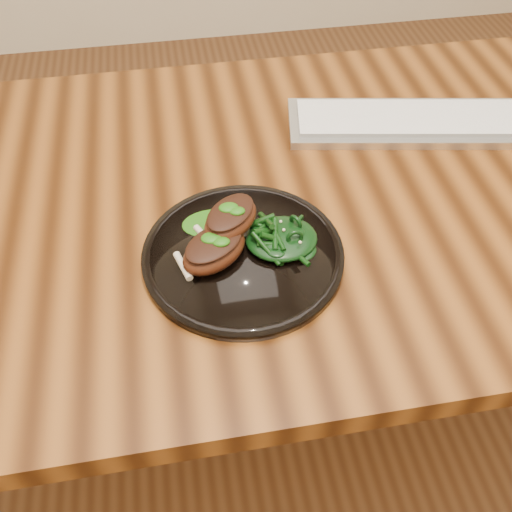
{
  "coord_description": "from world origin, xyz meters",
  "views": [
    {
      "loc": [
        -0.19,
        -0.67,
        1.34
      ],
      "look_at": [
        -0.11,
        -0.17,
        0.78
      ],
      "focal_mm": 40.0,
      "sensor_mm": 36.0,
      "label": 1
    }
  ],
  "objects_px": {
    "plate": "(243,255)",
    "greens_heap": "(282,235)",
    "lamb_chop_front": "(214,249)",
    "keyboard": "(417,122)",
    "desk": "(301,221)"
  },
  "relations": [
    {
      "from": "greens_heap",
      "to": "keyboard",
      "type": "xyz_separation_m",
      "value": [
        0.3,
        0.26,
        -0.02
      ]
    },
    {
      "from": "greens_heap",
      "to": "lamb_chop_front",
      "type": "bearing_deg",
      "value": -170.97
    },
    {
      "from": "plate",
      "to": "lamb_chop_front",
      "type": "height_order",
      "value": "lamb_chop_front"
    },
    {
      "from": "greens_heap",
      "to": "keyboard",
      "type": "distance_m",
      "value": 0.39
    },
    {
      "from": "plate",
      "to": "greens_heap",
      "type": "distance_m",
      "value": 0.06
    },
    {
      "from": "plate",
      "to": "greens_heap",
      "type": "relative_size",
      "value": 2.78
    },
    {
      "from": "greens_heap",
      "to": "desk",
      "type": "bearing_deg",
      "value": 64.56
    },
    {
      "from": "keyboard",
      "to": "greens_heap",
      "type": "bearing_deg",
      "value": -139.23
    },
    {
      "from": "lamb_chop_front",
      "to": "keyboard",
      "type": "height_order",
      "value": "lamb_chop_front"
    },
    {
      "from": "desk",
      "to": "plate",
      "type": "xyz_separation_m",
      "value": [
        -0.12,
        -0.14,
        0.09
      ]
    },
    {
      "from": "desk",
      "to": "keyboard",
      "type": "relative_size",
      "value": 3.42
    },
    {
      "from": "desk",
      "to": "keyboard",
      "type": "xyz_separation_m",
      "value": [
        0.23,
        0.12,
        0.09
      ]
    },
    {
      "from": "plate",
      "to": "desk",
      "type": "bearing_deg",
      "value": 49.74
    },
    {
      "from": "plate",
      "to": "greens_heap",
      "type": "height_order",
      "value": "greens_heap"
    },
    {
      "from": "lamb_chop_front",
      "to": "greens_heap",
      "type": "relative_size",
      "value": 1.17
    }
  ]
}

